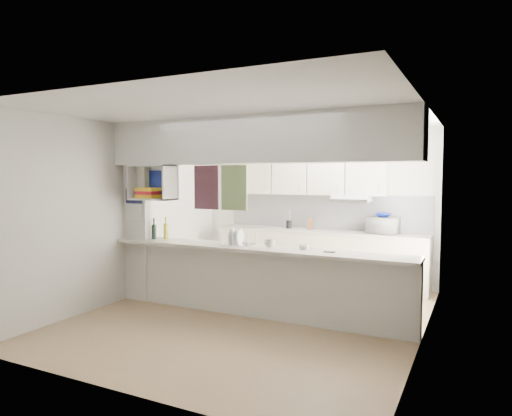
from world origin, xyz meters
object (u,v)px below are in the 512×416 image
Objects in this scene: dish_rack at (239,238)px; wine_bottles at (160,231)px; bowl at (383,215)px; microwave at (383,225)px.

dish_rack is 1.36× the size of wine_bottles.
wine_bottles is at bearing -143.50° from bowl.
bowl reaches higher than microwave.
microwave is at bearing 107.17° from bowl.
wine_bottles is (-2.81, -2.08, -0.18)m from bowl.
dish_rack is (-1.50, -2.09, -0.05)m from microwave.
microwave is 1.49× the size of wine_bottles.
bowl reaches higher than wine_bottles.
wine_bottles is at bearing 43.29° from microwave.
microwave is 3.50m from wine_bottles.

